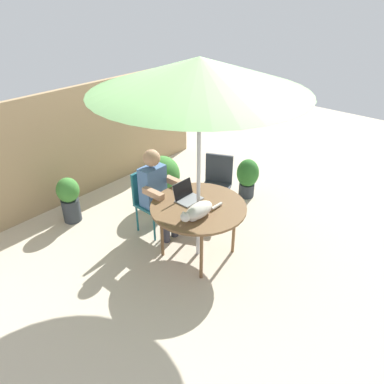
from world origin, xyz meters
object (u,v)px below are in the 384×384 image
Objects in this scene: cat at (198,211)px; potted_plant_near_fence at (162,178)px; patio_table at (198,209)px; chair_occupied at (149,196)px; chair_empty at (217,180)px; person_seated at (157,189)px; potted_plant_corner at (248,176)px; patio_umbrella at (200,75)px; laptop at (186,194)px; potted_plant_by_chair at (69,198)px.

potted_plant_near_fence is (0.78, 1.36, -0.35)m from cat.
patio_table is 0.88m from chair_occupied.
patio_table is at bearing -154.92° from chair_empty.
person_seated reaches higher than potted_plant_corner.
patio_umbrella is 2.75× the size of chair_occupied.
chair_occupied is at bearing 90.00° from patio_umbrella.
person_seated is 4.01× the size of laptop.
chair_occupied is 1.06m from chair_empty.
potted_plant_near_fence reaches higher than potted_plant_corner.
patio_table is 1.69× the size of potted_plant_by_chair.
potted_plant_corner is (1.05, -0.85, -0.10)m from potted_plant_near_fence.
laptop reaches higher than chair_empty.
potted_plant_by_chair is (-0.42, 2.03, -0.43)m from cat.
laptop is at bearing -165.96° from chair_empty.
laptop is at bearing 84.45° from patio_table.
cat reaches higher than potted_plant_near_fence.
potted_plant_near_fence is at bearing 64.26° from patio_umbrella.
patio_umbrella is 3.77× the size of potted_plant_corner.
patio_table is at bearing -90.00° from person_seated.
cat is at bearing -141.70° from patio_umbrella.
cat is 0.96× the size of potted_plant_by_chair.
patio_table reaches higher than potted_plant_corner.
potted_plant_by_chair is at bearing 117.99° from person_seated.
patio_umbrella is at bearing 0.00° from patio_table.
potted_plant_by_chair is at bearing 121.58° from chair_occupied.
patio_umbrella is 3.54× the size of potted_plant_by_chair.
patio_table is 0.48× the size of patio_umbrella.
chair_empty is at bearing 25.08° from patio_umbrella.
chair_occupied is 1.37× the size of potted_plant_corner.
person_seated reaches higher than chair_empty.
cat is at bearing -100.97° from chair_occupied.
chair_empty reaches higher than patio_table.
potted_plant_near_fence is (0.58, 0.33, -0.06)m from chair_occupied.
person_seated reaches higher than potted_plant_by_chair.
patio_umbrella is at bearing -90.00° from person_seated.
laptop is 1.82m from potted_plant_by_chair.
person_seated is 0.79m from potted_plant_near_fence.
potted_plant_corner is (1.83, 0.51, -0.45)m from cat.
chair_empty is 1.35m from cat.
patio_table is 1.31× the size of chair_empty.
potted_plant_by_chair is at bearing 108.22° from patio_umbrella.
potted_plant_corner is (0.66, -0.10, -0.16)m from chair_empty.
person_seated is at bearing 165.15° from chair_empty.
chair_occupied is 1.19m from potted_plant_by_chair.
potted_plant_corner is at bearing -17.65° from chair_occupied.
patio_umbrella is at bearing -115.74° from potted_plant_near_fence.
chair_empty reaches higher than potted_plant_by_chair.
cat is at bearing -152.40° from chair_empty.
chair_empty is 0.72× the size of person_seated.
potted_plant_by_chair is (-0.62, 1.00, -0.14)m from chair_occupied.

